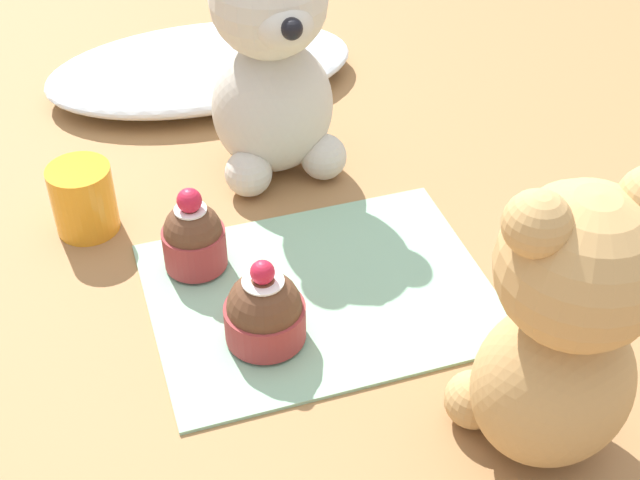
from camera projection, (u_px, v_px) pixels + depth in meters
ground_plane at (320, 295)px, 0.70m from camera, size 4.00×4.00×0.00m
knitted_placemat at (320, 292)px, 0.70m from camera, size 0.26×0.20×0.01m
tulle_cloth at (201, 67)px, 0.94m from camera, size 0.33×0.19×0.04m
teddy_bear_cream at (272, 64)px, 0.77m from camera, size 0.12×0.12×0.22m
teddy_bear_tan at (562, 328)px, 0.53m from camera, size 0.11×0.11×0.21m
cupcake_near_cream_bear at (194, 237)px, 0.70m from camera, size 0.05×0.05×0.07m
cupcake_near_tan_bear at (265, 312)px, 0.64m from camera, size 0.06×0.06×0.07m
juice_glass at (83, 199)px, 0.75m from camera, size 0.05×0.05×0.06m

